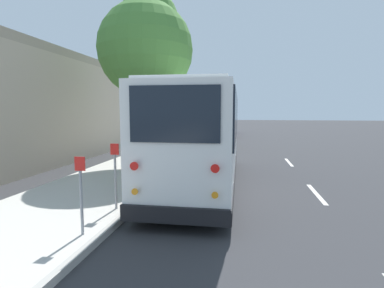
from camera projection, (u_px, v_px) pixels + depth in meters
ground_plane at (216, 195)px, 9.48m from camera, size 160.00×160.00×0.00m
sidewalk_slab at (99, 187)px, 10.14m from camera, size 80.00×3.77×0.15m
curb_strip at (154, 190)px, 9.81m from camera, size 80.00×0.14×0.15m
shuttle_bus at (202, 131)px, 10.65m from camera, size 9.38×2.72×3.58m
parked_sedan_tan at (219, 138)px, 22.91m from camera, size 4.45×2.05×1.28m
parked_sedan_black at (224, 131)px, 29.92m from camera, size 4.77×2.03×1.30m
parked_sedan_blue at (229, 128)px, 35.56m from camera, size 4.71×1.92×1.30m
street_tree at (146, 44)px, 13.56m from camera, size 4.28×4.28×8.02m
sign_post_near at (81, 195)px, 5.99m from camera, size 0.06×0.22×1.59m
sign_post_far at (115, 176)px, 7.58m from camera, size 0.06×0.22×1.68m
building_backdrop at (43, 111)px, 17.65m from camera, size 21.89×6.55×5.63m
lane_stripe_mid at (316, 194)px, 9.58m from camera, size 2.40×0.14×0.01m
lane_stripe_ahead at (289, 162)px, 15.45m from camera, size 2.40×0.14×0.01m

